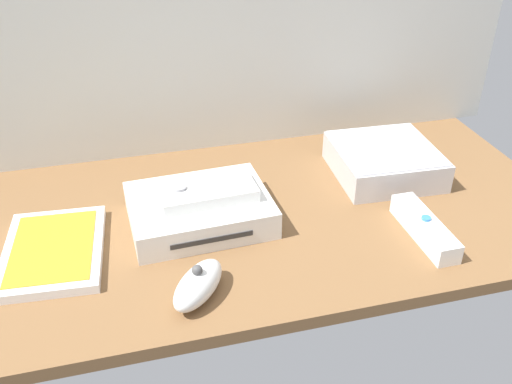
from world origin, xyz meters
TOP-DOWN VIEW (x-y plane):
  - ground_plane at (0.00, 0.00)cm, footprint 100.00×48.00cm
  - game_console at (-8.91, 0.33)cm, footprint 21.76×17.29cm
  - mini_computer at (24.84, 6.42)cm, footprint 17.77×17.77cm
  - game_case at (-30.49, -2.87)cm, footprint 14.95×19.94cm
  - remote_wand at (22.62, -12.05)cm, footprint 3.74×14.83cm
  - remote_nunchuk at (-11.99, -16.66)cm, footprint 9.70×10.55cm
  - remote_classic_pad at (-7.72, -0.25)cm, footprint 14.82×8.78cm

SIDE VIEW (x-z plane):
  - ground_plane at x=0.00cm, z-range -2.00..0.00cm
  - game_case at x=-30.49cm, z-range -0.02..1.54cm
  - remote_wand at x=22.62cm, z-range -0.19..3.21cm
  - remote_nunchuk at x=-11.99cm, z-range -0.51..4.59cm
  - game_console at x=-8.91cm, z-range 0.00..4.40cm
  - mini_computer at x=24.84cm, z-range -0.01..5.29cm
  - remote_classic_pad at x=-7.72cm, z-range 4.21..6.61cm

